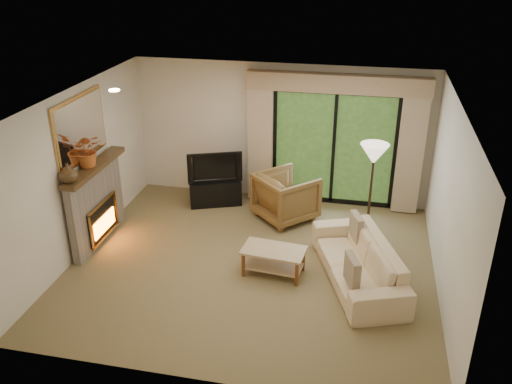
% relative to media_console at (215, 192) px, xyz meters
% --- Properties ---
extents(floor, '(5.50, 5.50, 0.00)m').
position_rel_media_console_xyz_m(floor, '(1.14, -1.95, -0.24)').
color(floor, brown).
rests_on(floor, ground).
extents(ceiling, '(5.50, 5.50, 0.00)m').
position_rel_media_console_xyz_m(ceiling, '(1.14, -1.95, 2.36)').
color(ceiling, white).
rests_on(ceiling, ground).
extents(wall_back, '(5.00, 0.00, 5.00)m').
position_rel_media_console_xyz_m(wall_back, '(1.14, 0.55, 1.06)').
color(wall_back, beige).
rests_on(wall_back, ground).
extents(wall_front, '(5.00, 0.00, 5.00)m').
position_rel_media_console_xyz_m(wall_front, '(1.14, -4.45, 1.06)').
color(wall_front, beige).
rests_on(wall_front, ground).
extents(wall_left, '(0.00, 5.00, 5.00)m').
position_rel_media_console_xyz_m(wall_left, '(-1.61, -1.95, 1.06)').
color(wall_left, beige).
rests_on(wall_left, ground).
extents(wall_right, '(0.00, 5.00, 5.00)m').
position_rel_media_console_xyz_m(wall_right, '(3.89, -1.95, 1.06)').
color(wall_right, beige).
rests_on(wall_right, ground).
extents(fireplace, '(0.24, 1.70, 1.37)m').
position_rel_media_console_xyz_m(fireplace, '(-1.49, -1.75, 0.45)').
color(fireplace, slate).
rests_on(fireplace, floor).
extents(mirror, '(0.07, 1.45, 1.02)m').
position_rel_media_console_xyz_m(mirror, '(-1.58, -1.75, 1.71)').
color(mirror, '#CA9348').
rests_on(mirror, wall_left).
extents(sliding_door, '(2.26, 0.10, 2.16)m').
position_rel_media_console_xyz_m(sliding_door, '(2.14, 0.50, 0.86)').
color(sliding_door, black).
rests_on(sliding_door, floor).
extents(curtain_left, '(0.45, 0.18, 2.35)m').
position_rel_media_console_xyz_m(curtain_left, '(0.79, 0.39, 0.96)').
color(curtain_left, tan).
rests_on(curtain_left, floor).
extents(curtain_right, '(0.45, 0.18, 2.35)m').
position_rel_media_console_xyz_m(curtain_right, '(3.49, 0.39, 0.96)').
color(curtain_right, tan).
rests_on(curtain_right, floor).
extents(cornice, '(3.20, 0.24, 0.32)m').
position_rel_media_console_xyz_m(cornice, '(2.14, 0.41, 2.08)').
color(cornice, '#A28261').
rests_on(cornice, wall_back).
extents(media_console, '(1.05, 0.75, 0.48)m').
position_rel_media_console_xyz_m(media_console, '(0.00, 0.00, 0.00)').
color(media_console, black).
rests_on(media_console, floor).
extents(tv, '(0.99, 0.49, 0.58)m').
position_rel_media_console_xyz_m(tv, '(0.00, -0.00, 0.53)').
color(tv, black).
rests_on(tv, media_console).
extents(armchair, '(1.32, 1.32, 0.86)m').
position_rel_media_console_xyz_m(armchair, '(1.40, -0.32, 0.19)').
color(armchair, brown).
rests_on(armchair, floor).
extents(sofa, '(1.55, 2.34, 0.64)m').
position_rel_media_console_xyz_m(sofa, '(2.75, -2.03, 0.08)').
color(sofa, '#D4B78A').
rests_on(sofa, floor).
extents(pillow_near, '(0.24, 0.43, 0.41)m').
position_rel_media_console_xyz_m(pillow_near, '(2.67, -2.66, 0.30)').
color(pillow_near, brown).
rests_on(pillow_near, sofa).
extents(pillow_far, '(0.24, 0.41, 0.40)m').
position_rel_media_console_xyz_m(pillow_far, '(2.67, -1.40, 0.30)').
color(pillow_far, brown).
rests_on(pillow_far, sofa).
extents(coffee_table, '(0.97, 0.60, 0.42)m').
position_rel_media_console_xyz_m(coffee_table, '(1.51, -2.13, -0.03)').
color(coffee_table, tan).
rests_on(coffee_table, floor).
extents(floor_lamp, '(0.58, 0.58, 1.69)m').
position_rel_media_console_xyz_m(floor_lamp, '(2.85, -0.79, 0.61)').
color(floor_lamp, beige).
rests_on(floor_lamp, floor).
extents(vase, '(0.32, 0.32, 0.29)m').
position_rel_media_console_xyz_m(vase, '(-1.47, -2.44, 1.27)').
color(vase, '#432E18').
rests_on(vase, fireplace).
extents(branches, '(0.60, 0.57, 0.54)m').
position_rel_media_console_xyz_m(branches, '(-1.47, -1.83, 1.40)').
color(branches, '#B45420').
rests_on(branches, fireplace).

